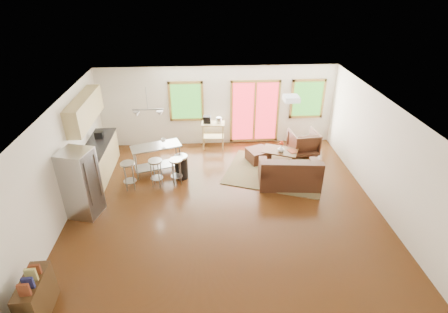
{
  "coord_description": "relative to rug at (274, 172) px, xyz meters",
  "views": [
    {
      "loc": [
        -0.47,
        -7.11,
        5.24
      ],
      "look_at": [
        0.0,
        0.3,
        1.2
      ],
      "focal_mm": 28.0,
      "sensor_mm": 36.0,
      "label": 1
    }
  ],
  "objects": [
    {
      "name": "floor",
      "position": [
        -1.54,
        -1.43,
        -0.02
      ],
      "size": [
        7.5,
        7.0,
        0.02
      ],
      "primitive_type": "cube",
      "color": "#331A0A",
      "rests_on": "ground"
    },
    {
      "name": "ceiling",
      "position": [
        -1.54,
        -1.43,
        2.6
      ],
      "size": [
        7.5,
        7.0,
        0.02
      ],
      "primitive_type": "cube",
      "color": "white",
      "rests_on": "ground"
    },
    {
      "name": "back_wall",
      "position": [
        -1.54,
        2.08,
        1.29
      ],
      "size": [
        7.5,
        0.02,
        2.6
      ],
      "primitive_type": "cube",
      "color": "silver",
      "rests_on": "ground"
    },
    {
      "name": "left_wall",
      "position": [
        -5.3,
        -1.43,
        1.29
      ],
      "size": [
        0.02,
        7.0,
        2.6
      ],
      "primitive_type": "cube",
      "color": "silver",
      "rests_on": "ground"
    },
    {
      "name": "right_wall",
      "position": [
        2.22,
        -1.43,
        1.29
      ],
      "size": [
        0.02,
        7.0,
        2.6
      ],
      "primitive_type": "cube",
      "color": "silver",
      "rests_on": "ground"
    },
    {
      "name": "front_wall",
      "position": [
        -1.54,
        -4.94,
        1.29
      ],
      "size": [
        7.5,
        0.02,
        2.6
      ],
      "primitive_type": "cube",
      "color": "silver",
      "rests_on": "ground"
    },
    {
      "name": "window_left",
      "position": [
        -2.54,
        2.03,
        1.49
      ],
      "size": [
        1.1,
        0.05,
        1.3
      ],
      "color": "#29631D",
      "rests_on": "back_wall"
    },
    {
      "name": "french_doors",
      "position": [
        -0.34,
        2.03,
        1.09
      ],
      "size": [
        1.6,
        0.05,
        2.1
      ],
      "color": "red",
      "rests_on": "back_wall"
    },
    {
      "name": "window_right",
      "position": [
        1.36,
        2.03,
        1.49
      ],
      "size": [
        1.1,
        0.05,
        1.3
      ],
      "color": "#29631D",
      "rests_on": "back_wall"
    },
    {
      "name": "rug",
      "position": [
        0.0,
        0.0,
        0.0
      ],
      "size": [
        3.22,
        2.85,
        0.03
      ],
      "primitive_type": "cube",
      "rotation": [
        0.0,
        0.0,
        -0.35
      ],
      "color": "#425D3C",
      "rests_on": "floor"
    },
    {
      "name": "loveseat",
      "position": [
        0.26,
        -0.67,
        0.33
      ],
      "size": [
        1.69,
        1.06,
        0.86
      ],
      "rotation": [
        0.0,
        0.0,
        -0.09
      ],
      "color": "#321B10",
      "rests_on": "floor"
    },
    {
      "name": "coffee_table",
      "position": [
        0.26,
        0.61,
        0.34
      ],
      "size": [
        1.18,
        0.96,
        0.41
      ],
      "rotation": [
        0.0,
        0.0,
        -0.4
      ],
      "color": "#332210",
      "rests_on": "floor"
    },
    {
      "name": "armchair",
      "position": [
        1.11,
        1.13,
        0.41
      ],
      "size": [
        0.91,
        0.86,
        0.85
      ],
      "primitive_type": "imported",
      "rotation": [
        0.0,
        0.0,
        3.26
      ],
      "color": "#321B10",
      "rests_on": "floor"
    },
    {
      "name": "ottoman",
      "position": [
        -0.38,
        0.71,
        0.19
      ],
      "size": [
        0.77,
        0.77,
        0.4
      ],
      "primitive_type": "cube",
      "rotation": [
        0.0,
        0.0,
        0.37
      ],
      "color": "#321B10",
      "rests_on": "floor"
    },
    {
      "name": "vase",
      "position": [
        0.26,
        0.52,
        0.51
      ],
      "size": [
        0.25,
        0.26,
        0.35
      ],
      "rotation": [
        0.0,
        0.0,
        -0.26
      ],
      "color": "silver",
      "rests_on": "coffee_table"
    },
    {
      "name": "book",
      "position": [
        0.5,
        0.47,
        0.52
      ],
      "size": [
        0.2,
        0.09,
        0.27
      ],
      "primitive_type": "imported",
      "rotation": [
        0.0,
        0.0,
        0.31
      ],
      "color": "maroon",
      "rests_on": "coffee_table"
    },
    {
      "name": "cabinets",
      "position": [
        -5.02,
        0.27,
        0.91
      ],
      "size": [
        0.64,
        2.24,
        2.3
      ],
      "color": "tan",
      "rests_on": "floor"
    },
    {
      "name": "refrigerator",
      "position": [
        -4.88,
        -1.57,
        0.83
      ],
      "size": [
        0.82,
        0.81,
        1.68
      ],
      "rotation": [
        0.0,
        0.0,
        -0.27
      ],
      "color": "#B7BABC",
      "rests_on": "floor"
    },
    {
      "name": "island",
      "position": [
        -3.36,
        0.24,
        0.58
      ],
      "size": [
        1.46,
        0.95,
        0.86
      ],
      "rotation": [
        0.0,
        0.0,
        0.32
      ],
      "color": "#B7BABC",
      "rests_on": "floor"
    },
    {
      "name": "cup",
      "position": [
        -3.14,
        0.29,
        1.0
      ],
      "size": [
        0.15,
        0.13,
        0.13
      ],
      "primitive_type": "imported",
      "rotation": [
        0.0,
        0.0,
        0.17
      ],
      "color": "white",
      "rests_on": "island"
    },
    {
      "name": "bar_stool_a",
      "position": [
        -4.01,
        -0.56,
        0.57
      ],
      "size": [
        0.43,
        0.43,
        0.79
      ],
      "rotation": [
        0.0,
        0.0,
        0.18
      ],
      "color": "#B7BABC",
      "rests_on": "floor"
    },
    {
      "name": "bar_stool_b",
      "position": [
        -3.31,
        -0.45,
        0.57
      ],
      "size": [
        0.43,
        0.43,
        0.78
      ],
      "rotation": [
        0.0,
        0.0,
        -0.19
      ],
      "color": "#B7BABC",
      "rests_on": "floor"
    },
    {
      "name": "bar_stool_c",
      "position": [
        -2.78,
        -0.38,
        0.54
      ],
      "size": [
        0.43,
        0.43,
        0.74
      ],
      "rotation": [
        0.0,
        0.0,
        0.25
      ],
      "color": "#B7BABC",
      "rests_on": "floor"
    },
    {
      "name": "trash_can",
      "position": [
        -2.66,
        -0.09,
        0.34
      ],
      "size": [
        0.47,
        0.47,
        0.69
      ],
      "rotation": [
        0.0,
        0.0,
        -0.3
      ],
      "color": "black",
      "rests_on": "floor"
    },
    {
      "name": "kitchen_cart",
      "position": [
        -1.73,
        1.71,
        0.75
      ],
      "size": [
        0.76,
        0.52,
        1.11
      ],
      "rotation": [
        0.0,
        0.0,
        -0.08
      ],
      "color": "tan",
      "rests_on": "floor"
    },
    {
      "name": "bookshelf",
      "position": [
        -4.88,
        -4.36,
        0.39
      ],
      "size": [
        0.37,
        0.89,
        1.03
      ],
      "rotation": [
        0.0,
        0.0,
        0.03
      ],
      "color": "#332210",
      "rests_on": "floor"
    },
    {
      "name": "ceiling_flush",
      "position": [
        0.06,
        -0.83,
        2.52
      ],
      "size": [
        0.35,
        0.35,
        0.12
      ],
      "primitive_type": "cube",
      "color": "white",
      "rests_on": "ceiling"
    },
    {
      "name": "pendant_light",
      "position": [
        -3.44,
        0.07,
        1.88
      ],
      "size": [
        0.8,
        0.18,
        0.79
      ],
      "color": "gray",
      "rests_on": "ceiling"
    }
  ]
}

